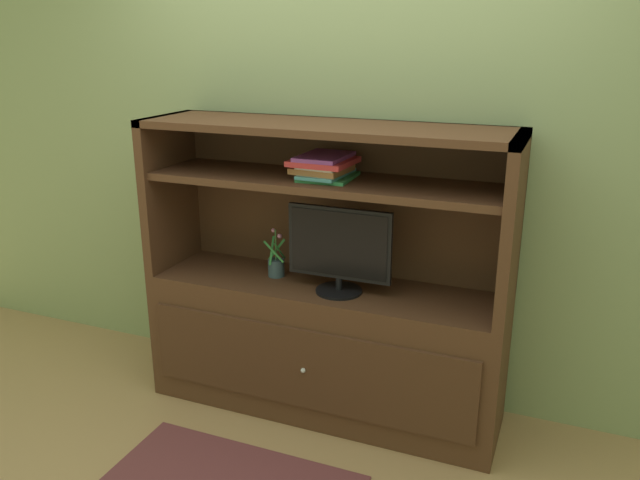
% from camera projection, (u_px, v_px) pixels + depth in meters
% --- Properties ---
extents(ground_plane, '(8.00, 8.00, 0.00)m').
position_uv_depth(ground_plane, '(292.00, 447.00, 3.06)').
color(ground_plane, tan).
extents(painted_rear_wall, '(6.00, 0.10, 2.80)m').
position_uv_depth(painted_rear_wall, '(349.00, 134.00, 3.29)').
color(painted_rear_wall, '#8C9E6B').
rests_on(painted_rear_wall, ground_plane).
extents(media_console, '(1.81, 0.52, 1.49)m').
position_uv_depth(media_console, '(324.00, 320.00, 3.26)').
color(media_console, '#4C2D1C').
rests_on(media_console, ground_plane).
extents(tv_monitor, '(0.52, 0.23, 0.42)m').
position_uv_depth(tv_monitor, '(339.00, 249.00, 3.04)').
color(tv_monitor, black).
rests_on(tv_monitor, media_console).
extents(potted_plant, '(0.12, 0.13, 0.26)m').
position_uv_depth(potted_plant, '(276.00, 266.00, 3.29)').
color(potted_plant, '#384C56').
rests_on(potted_plant, media_console).
extents(magazine_stack, '(0.29, 0.31, 0.11)m').
position_uv_depth(magazine_stack, '(324.00, 166.00, 3.01)').
color(magazine_stack, '#338C4C').
rests_on(magazine_stack, media_console).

